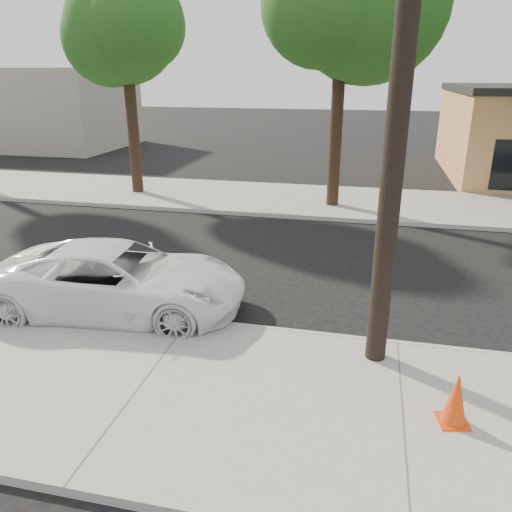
# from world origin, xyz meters

# --- Properties ---
(ground) EXTENTS (120.00, 120.00, 0.00)m
(ground) POSITION_xyz_m (0.00, 0.00, 0.00)
(ground) COLOR black
(ground) RESTS_ON ground
(near_sidewalk) EXTENTS (90.00, 4.40, 0.15)m
(near_sidewalk) POSITION_xyz_m (0.00, -4.30, 0.07)
(near_sidewalk) COLOR gray
(near_sidewalk) RESTS_ON ground
(far_sidewalk) EXTENTS (90.00, 5.00, 0.15)m
(far_sidewalk) POSITION_xyz_m (0.00, 8.50, 0.07)
(far_sidewalk) COLOR gray
(far_sidewalk) RESTS_ON ground
(curb_near) EXTENTS (90.00, 0.12, 0.16)m
(curb_near) POSITION_xyz_m (0.00, -2.10, 0.07)
(curb_near) COLOR #9E9B93
(curb_near) RESTS_ON ground
(building_far) EXTENTS (14.00, 8.00, 5.00)m
(building_far) POSITION_xyz_m (-20.00, 20.00, 2.50)
(building_far) COLOR gray
(building_far) RESTS_ON ground
(utility_pole) EXTENTS (1.40, 0.34, 9.00)m
(utility_pole) POSITION_xyz_m (3.60, -2.70, 4.70)
(utility_pole) COLOR black
(utility_pole) RESTS_ON near_sidewalk
(tree_b) EXTENTS (4.34, 4.20, 8.45)m
(tree_b) POSITION_xyz_m (-5.81, 8.06, 6.15)
(tree_b) COLOR black
(tree_b) RESTS_ON far_sidewalk
(tree_c) EXTENTS (4.96, 4.80, 9.55)m
(tree_c) POSITION_xyz_m (2.22, 7.64, 6.91)
(tree_c) COLOR black
(tree_c) RESTS_ON far_sidewalk
(police_cruiser) EXTENTS (5.49, 2.92, 1.47)m
(police_cruiser) POSITION_xyz_m (-1.66, -1.80, 0.73)
(police_cruiser) COLOR white
(police_cruiser) RESTS_ON ground
(traffic_cone) EXTENTS (0.47, 0.47, 0.79)m
(traffic_cone) POSITION_xyz_m (4.67, -4.22, 0.53)
(traffic_cone) COLOR #DE3D0B
(traffic_cone) RESTS_ON near_sidewalk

